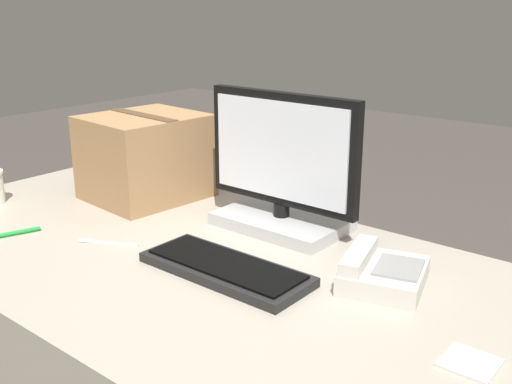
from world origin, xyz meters
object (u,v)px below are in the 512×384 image
Objects in this scene: keyboard at (225,268)px; sticky_note_pad at (470,363)px; pen_marker at (16,233)px; cardboard_box at (145,157)px; desk_phone at (381,272)px; monitor at (282,177)px; spoon at (97,241)px.

keyboard is 4.60× the size of sticky_note_pad.
sticky_note_pad is (0.57, -0.00, -0.01)m from keyboard.
keyboard reaches higher than pen_marker.
keyboard reaches higher than sticky_note_pad.
cardboard_box is (-0.58, 0.27, 0.12)m from keyboard.
keyboard is 1.14× the size of cardboard_box.
desk_phone reaches higher than pen_marker.
monitor is at bearing -27.62° from pen_marker.
desk_phone reaches higher than spoon.
monitor is 0.35m from keyboard.
cardboard_box is (-0.88, 0.09, 0.10)m from desk_phone.
cardboard_box reaches higher than spoon.
keyboard is at bearing -165.62° from desk_phone.
keyboard is 0.65m from cardboard_box.
sticky_note_pad is (1.16, 0.18, -0.00)m from pen_marker.
spoon is at bearing -169.50° from keyboard.
sticky_note_pad is at bearing -49.58° from desk_phone.
sticky_note_pad reaches higher than spoon.
keyboard is 3.36× the size of pen_marker.
spoon is at bearing -60.38° from cardboard_box.
desk_phone is at bearing 30.27° from keyboard.
sticky_note_pad is (0.27, -0.18, -0.03)m from desk_phone.
monitor reaches higher than sticky_note_pad.
desk_phone is (0.38, -0.14, -0.12)m from monitor.
sticky_note_pad is (0.95, 0.07, 0.00)m from spoon.
desk_phone is 1.91× the size of pen_marker.
pen_marker is (-0.60, -0.18, -0.01)m from keyboard.
pen_marker is (-0.52, -0.49, -0.14)m from monitor.
cardboard_box reaches higher than pen_marker.
keyboard is at bearing -54.68° from pen_marker.
cardboard_box reaches higher than keyboard.
monitor is 0.73m from pen_marker.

